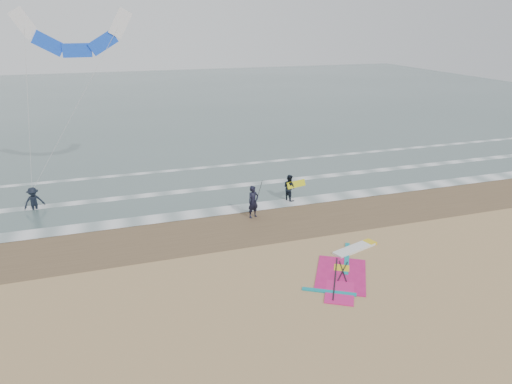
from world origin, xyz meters
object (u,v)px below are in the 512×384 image
object	(u,v)px
windsurf_rig	(346,267)
person_walking	(289,188)
person_standing	(253,202)
person_wading	(33,196)
surf_kite	(75,37)

from	to	relation	value
windsurf_rig	person_walking	world-z (taller)	person_walking
person_standing	person_wading	bearing A→B (deg)	138.15
windsurf_rig	surf_kite	world-z (taller)	surf_kite
person_wading	windsurf_rig	bearing A→B (deg)	-61.20
person_standing	person_walking	size ratio (longest dim) A/B	1.13
windsurf_rig	surf_kite	size ratio (longest dim) A/B	0.52
surf_kite	person_wading	bearing A→B (deg)	-146.41
person_standing	surf_kite	distance (m)	13.68
person_walking	person_wading	size ratio (longest dim) A/B	0.94
person_walking	person_wading	world-z (taller)	person_wading
person_standing	person_walking	xyz separation A→B (m)	(2.82, 1.76, -0.11)
windsurf_rig	person_standing	world-z (taller)	person_standing
person_wading	person_standing	bearing A→B (deg)	-44.35
person_standing	person_wading	xyz separation A→B (m)	(-11.56, 4.79, -0.05)
person_walking	person_standing	bearing A→B (deg)	100.45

